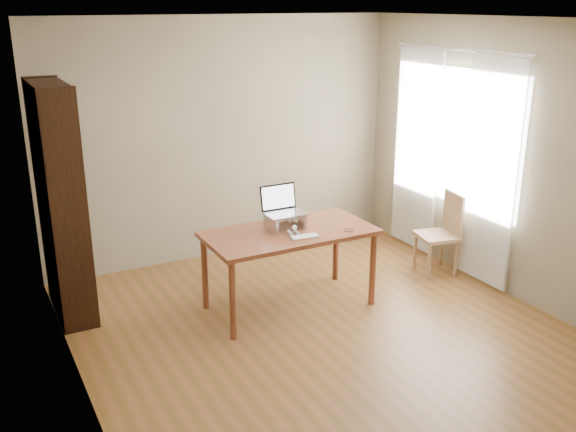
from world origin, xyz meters
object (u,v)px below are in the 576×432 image
(keyboard, at_px, (305,237))
(chair, at_px, (442,230))
(desk, at_px, (289,240))
(cat, at_px, (285,221))
(bookshelf, at_px, (62,202))
(laptop, at_px, (282,206))

(keyboard, distance_m, chair, 1.79)
(desk, distance_m, cat, 0.19)
(bookshelf, relative_size, laptop, 5.94)
(desk, distance_m, keyboard, 0.24)
(bookshelf, relative_size, chair, 2.43)
(laptop, distance_m, keyboard, 0.41)
(desk, bearing_deg, bookshelf, 154.66)
(desk, xyz_separation_m, chair, (1.79, -0.02, -0.20))
(bookshelf, relative_size, cat, 4.38)
(desk, height_order, laptop, laptop)
(cat, bearing_deg, desk, -89.17)
(bookshelf, height_order, cat, bookshelf)
(cat, bearing_deg, laptop, 118.06)
(desk, bearing_deg, cat, 83.76)
(chair, bearing_deg, desk, -168.78)
(desk, relative_size, laptop, 4.35)
(bookshelf, xyz_separation_m, chair, (3.60, -0.88, -0.59))
(cat, distance_m, chair, 1.82)
(bookshelf, xyz_separation_m, cat, (1.82, -0.75, -0.24))
(desk, height_order, chair, chair)
(desk, relative_size, chair, 1.78)
(keyboard, xyz_separation_m, chair, (1.76, 0.20, -0.30))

